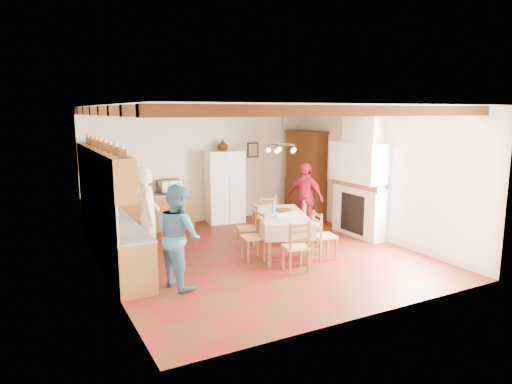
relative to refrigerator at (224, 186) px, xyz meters
The scene contains 31 objects.
floor 3.18m from the refrigerator, 100.45° to the right, with size 6.00×6.50×0.02m, color #522613.
ceiling 3.67m from the refrigerator, 100.45° to the right, with size 6.00×6.50×0.02m, color white.
wall_back 0.83m from the refrigerator, 153.26° to the left, with size 6.00×0.02×3.00m, color beige.
wall_front 6.29m from the refrigerator, 95.03° to the right, with size 6.00×0.02×3.00m, color beige.
wall_left 4.68m from the refrigerator, 140.04° to the right, with size 0.02×6.50×3.00m, color beige.
wall_right 3.91m from the refrigerator, 50.49° to the right, with size 0.02×6.50×3.00m, color beige.
ceiling_beams 3.61m from the refrigerator, 100.45° to the right, with size 6.00×6.30×0.16m, color #33190D, non-canonical shape.
lower_cabinets_left 3.82m from the refrigerator, 149.26° to the right, with size 0.60×4.30×0.86m, color brown.
lower_cabinets_back 2.16m from the refrigerator, behind, with size 2.30×0.60×0.86m, color brown.
countertop_left 3.78m from the refrigerator, 149.26° to the right, with size 0.62×4.30×0.04m, color gray.
countertop_back 2.10m from the refrigerator, behind, with size 2.34×0.62×0.04m, color gray.
backsplash_left 4.04m from the refrigerator, 151.33° to the right, with size 0.03×4.30×0.60m, color beige.
backsplash_back 2.13m from the refrigerator, behind, with size 2.30×0.03×0.60m, color beige.
upper_cabinets 3.99m from the refrigerator, 150.20° to the right, with size 0.35×4.20×0.70m, color brown.
fireplace 3.56m from the refrigerator, 52.05° to the right, with size 0.56×1.60×2.80m, color beige, non-canonical shape.
wall_picture 1.37m from the refrigerator, 13.88° to the left, with size 0.34×0.03×0.42m, color black.
refrigerator is the anchor object (origin of this frame).
hutch 2.31m from the refrigerator, 16.42° to the right, with size 0.55×1.31×2.38m, color #36200B, non-canonical shape.
dining_table 3.09m from the refrigerator, 91.27° to the right, with size 1.55×2.09×0.82m.
chandelier 3.35m from the refrigerator, 91.27° to the right, with size 0.47×0.47×0.03m, color black.
chair_left_near 3.35m from the refrigerator, 104.00° to the right, with size 0.42×0.40×0.96m, color brown, non-canonical shape.
chair_left_far 2.64m from the refrigerator, 102.63° to the right, with size 0.42×0.40×0.96m, color brown, non-canonical shape.
chair_right_near 3.86m from the refrigerator, 82.53° to the right, with size 0.42×0.40×0.96m, color brown, non-canonical shape.
chair_right_far 3.08m from the refrigerator, 74.77° to the right, with size 0.42×0.40×0.96m, color brown, non-canonical shape.
chair_end_near 4.21m from the refrigerator, 95.59° to the right, with size 0.42×0.40×0.96m, color brown, non-canonical shape.
chair_end_far 2.11m from the refrigerator, 82.69° to the right, with size 0.42×0.40×0.96m, color brown, non-canonical shape.
person_man 3.65m from the refrigerator, 137.15° to the right, with size 0.69×0.45×1.89m, color white.
person_woman_blue 4.61m from the refrigerator, 123.27° to the right, with size 0.84×0.66×1.73m, color teal.
person_woman_red 2.31m from the refrigerator, 55.22° to the right, with size 0.99×0.41×1.69m, color #BD183A.
microwave 1.47m from the refrigerator, behind, with size 0.58×0.40×0.32m, color silver.
fridge_vase 1.09m from the refrigerator, behind, with size 0.28×0.28×0.29m, color #36200B.
Camera 1 is at (-4.25, -7.93, 2.90)m, focal length 32.00 mm.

